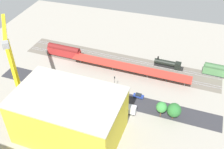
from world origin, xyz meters
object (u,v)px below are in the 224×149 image
Objects in this scene: locomotive at (169,64)px; street_tree_3 at (50,83)px; street_tree_1 at (174,110)px; platform_canopy_near at (130,67)px; parked_car_2 at (105,88)px; tower_crane at (13,67)px; parked_car_4 at (75,82)px; passenger_coach at (224,71)px; street_tree_0 at (66,86)px; street_tree_2 at (162,107)px; construction_building at (69,116)px; parked_car_0 at (138,96)px; traffic_light at (115,81)px; box_truck_0 at (124,108)px; parked_car_3 at (88,85)px; parked_car_5 at (59,78)px; freight_coach_far at (64,51)px; parked_car_1 at (122,92)px.

locomotive is 1.67× the size of street_tree_3.
locomotive is at bearing -79.38° from street_tree_1.
parked_car_2 is at bearing 62.55° from platform_canopy_near.
parked_car_4 is at bearing -126.22° from tower_crane.
passenger_coach is 2.45× the size of street_tree_0.
street_tree_1 is at bearing -174.53° from street_tree_2.
passenger_coach is 73.98m from construction_building.
parked_car_0 is at bearing 70.47° from locomotive.
parked_car_2 is 5.58m from traffic_light.
construction_building is 3.63× the size of box_truck_0.
passenger_coach is 4.13× the size of parked_car_0.
locomotive is at bearing 0.01° from passenger_coach.
street_tree_1 is 28.09m from traffic_light.
construction_building is at bearing 44.18° from passenger_coach.
parked_car_5 is (14.60, -0.81, 0.01)m from parked_car_3.
parked_car_5 is at bearing -9.18° from street_tree_1.
freight_coach_far is at bearing -75.71° from street_tree_3.
locomotive reaches higher than parked_car_1.
parked_car_4 is at bearing -5.14° from parked_car_3.
construction_building is (11.61, 26.45, 7.96)m from parked_car_1.
parked_car_5 reaches higher than parked_car_3.
parked_car_1 is at bearing 91.04° from platform_canopy_near.
street_tree_0 is (25.33, -1.29, 3.71)m from box_truck_0.
parked_car_0 is 14.90m from parked_car_2.
box_truck_0 is (-39.90, -8.75, -17.62)m from tower_crane.
parked_car_3 is at bearing -27.06° from box_truck_0.
passenger_coach is (-24.85, -0.00, 1.41)m from locomotive.
street_tree_3 reaches higher than parked_car_0.
box_truck_0 is at bearing 6.26° from street_tree_1.
parked_car_5 is at bearing -10.59° from street_tree_2.
platform_canopy_near is 12.98m from traffic_light.
box_truck_0 is (-11.32, 10.12, 0.88)m from parked_car_2.
street_tree_2 reaches higher than box_truck_0.
parked_car_0 is at bearing -26.63° from street_tree_1.
box_truck_0 is 25.63m from street_tree_0.
passenger_coach is at bearing -150.33° from tower_crane.
passenger_coach reaches higher than parked_car_1.
locomotive is at bearing -116.12° from construction_building.
construction_building is (11.36, 40.20, 4.74)m from platform_canopy_near.
parked_car_5 is 27.48m from tower_crane.
platform_canopy_near is 16.08m from parked_car_2.
tower_crane is (77.38, 44.09, 16.19)m from passenger_coach.
tower_crane is 22.51m from street_tree_0.
construction_building is at bearing 61.38° from locomotive.
traffic_light is (-7.88, -27.71, -4.06)m from construction_building.
tower_crane reaches higher than locomotive.
construction_building reaches higher than street_tree_1.
parked_car_3 is at bearing -126.26° from street_tree_0.
parked_car_2 reaches higher than parked_car_3.
street_tree_2 reaches higher than parked_car_3.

